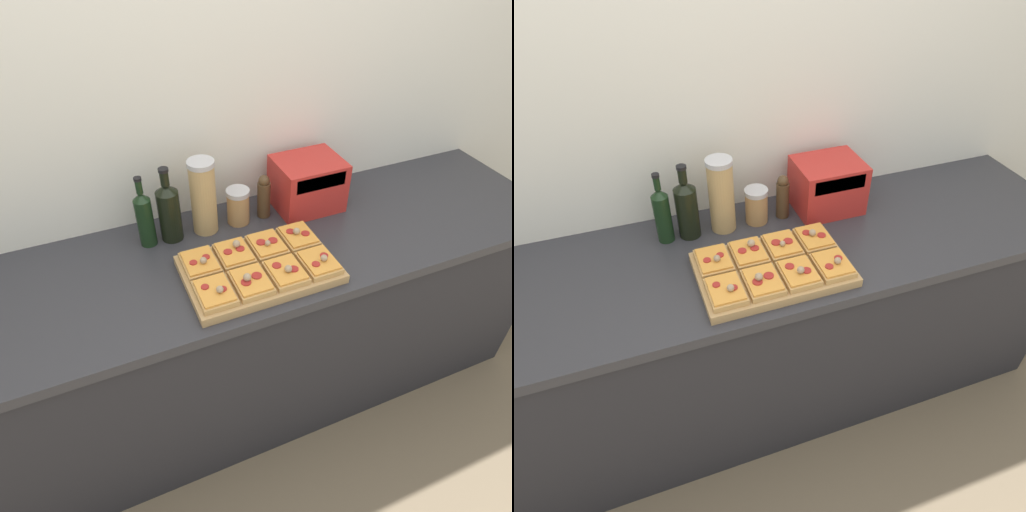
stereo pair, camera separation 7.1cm
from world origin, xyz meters
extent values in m
plane|color=brown|center=(0.00, 0.00, 0.00)|extent=(12.00, 12.00, 0.00)
cube|color=silver|center=(0.00, 0.68, 1.25)|extent=(6.00, 0.06, 2.50)
cube|color=#232328|center=(0.00, 0.32, 0.43)|extent=(2.60, 0.64, 0.85)
cube|color=#2D2D33|center=(0.00, 0.32, 0.87)|extent=(2.63, 0.67, 0.04)
cube|color=tan|center=(0.03, 0.19, 0.91)|extent=(0.52, 0.33, 0.03)
cube|color=tan|center=(-0.15, 0.26, 0.93)|extent=(0.11, 0.14, 0.02)
cube|color=orange|center=(-0.15, 0.26, 0.95)|extent=(0.10, 0.13, 0.01)
cylinder|color=maroon|center=(-0.18, 0.26, 0.95)|extent=(0.03, 0.03, 0.00)
cylinder|color=maroon|center=(-0.13, 0.27, 0.95)|extent=(0.03, 0.03, 0.00)
sphere|color=tan|center=(-0.15, 0.24, 0.96)|extent=(0.02, 0.02, 0.02)
cube|color=tan|center=(-0.03, 0.26, 0.93)|extent=(0.11, 0.14, 0.02)
cube|color=orange|center=(-0.03, 0.26, 0.95)|extent=(0.10, 0.13, 0.01)
cylinder|color=maroon|center=(-0.05, 0.26, 0.95)|extent=(0.03, 0.03, 0.00)
cylinder|color=maroon|center=(-0.01, 0.26, 0.95)|extent=(0.03, 0.03, 0.00)
sphere|color=tan|center=(-0.02, 0.28, 0.96)|extent=(0.03, 0.03, 0.03)
cube|color=tan|center=(0.09, 0.26, 0.93)|extent=(0.11, 0.14, 0.02)
cube|color=orange|center=(0.09, 0.26, 0.95)|extent=(0.10, 0.13, 0.01)
cylinder|color=maroon|center=(0.07, 0.27, 0.95)|extent=(0.03, 0.03, 0.00)
cylinder|color=maroon|center=(0.12, 0.26, 0.95)|extent=(0.03, 0.03, 0.00)
sphere|color=tan|center=(0.09, 0.25, 0.96)|extent=(0.02, 0.02, 0.02)
cube|color=tan|center=(0.22, 0.26, 0.93)|extent=(0.11, 0.14, 0.02)
cube|color=orange|center=(0.22, 0.26, 0.95)|extent=(0.10, 0.13, 0.01)
cylinder|color=maroon|center=(0.20, 0.29, 0.95)|extent=(0.03, 0.03, 0.00)
cylinder|color=maroon|center=(0.24, 0.25, 0.95)|extent=(0.03, 0.03, 0.00)
sphere|color=tan|center=(0.21, 0.27, 0.96)|extent=(0.02, 0.02, 0.02)
cube|color=tan|center=(-0.15, 0.11, 0.93)|extent=(0.11, 0.14, 0.02)
cube|color=orange|center=(-0.15, 0.11, 0.95)|extent=(0.10, 0.13, 0.01)
cylinder|color=maroon|center=(-0.18, 0.13, 0.95)|extent=(0.03, 0.03, 0.00)
cylinder|color=maroon|center=(-0.13, 0.10, 0.95)|extent=(0.03, 0.03, 0.00)
sphere|color=tan|center=(-0.14, 0.09, 0.96)|extent=(0.02, 0.02, 0.02)
cube|color=tan|center=(-0.03, 0.11, 0.93)|extent=(0.11, 0.14, 0.02)
cube|color=orange|center=(-0.03, 0.11, 0.95)|extent=(0.10, 0.13, 0.01)
cylinder|color=maroon|center=(-0.05, 0.10, 0.95)|extent=(0.03, 0.03, 0.00)
cylinder|color=maroon|center=(-0.01, 0.11, 0.95)|extent=(0.03, 0.03, 0.00)
sphere|color=tan|center=(-0.04, 0.11, 0.96)|extent=(0.03, 0.03, 0.03)
cube|color=tan|center=(0.09, 0.11, 0.93)|extent=(0.11, 0.14, 0.02)
cube|color=orange|center=(0.09, 0.11, 0.95)|extent=(0.10, 0.13, 0.01)
cylinder|color=maroon|center=(0.07, 0.13, 0.95)|extent=(0.03, 0.03, 0.00)
cylinder|color=maroon|center=(0.12, 0.10, 0.95)|extent=(0.03, 0.03, 0.00)
sphere|color=tan|center=(0.09, 0.09, 0.96)|extent=(0.03, 0.03, 0.03)
cube|color=tan|center=(0.22, 0.11, 0.93)|extent=(0.11, 0.14, 0.02)
cube|color=orange|center=(0.22, 0.11, 0.95)|extent=(0.10, 0.13, 0.01)
cylinder|color=maroon|center=(0.19, 0.09, 0.95)|extent=(0.03, 0.03, 0.00)
cylinder|color=maroon|center=(0.24, 0.12, 0.95)|extent=(0.03, 0.03, 0.00)
sphere|color=tan|center=(0.23, 0.10, 0.96)|extent=(0.02, 0.02, 0.02)
cylinder|color=black|center=(-0.28, 0.50, 0.98)|extent=(0.06, 0.06, 0.19)
cone|color=black|center=(-0.28, 0.50, 1.09)|extent=(0.06, 0.06, 0.03)
cylinder|color=black|center=(-0.28, 0.50, 1.13)|extent=(0.02, 0.02, 0.05)
cylinder|color=black|center=(-0.28, 0.50, 1.16)|extent=(0.03, 0.03, 0.01)
cylinder|color=black|center=(-0.19, 0.50, 0.99)|extent=(0.08, 0.08, 0.20)
cone|color=black|center=(-0.19, 0.50, 1.10)|extent=(0.08, 0.08, 0.03)
cylinder|color=black|center=(-0.19, 0.50, 1.15)|extent=(0.03, 0.03, 0.05)
cylinder|color=black|center=(-0.19, 0.50, 1.18)|extent=(0.04, 0.04, 0.01)
cylinder|color=tan|center=(-0.06, 0.50, 1.03)|extent=(0.09, 0.09, 0.28)
cylinder|color=#B2B2B7|center=(-0.06, 0.50, 1.17)|extent=(0.10, 0.10, 0.02)
cylinder|color=#AD7F4C|center=(0.08, 0.50, 0.95)|extent=(0.09, 0.09, 0.13)
cylinder|color=#B2B2B7|center=(0.08, 0.50, 1.02)|extent=(0.09, 0.09, 0.02)
cylinder|color=#47331E|center=(0.18, 0.50, 0.96)|extent=(0.05, 0.05, 0.15)
sphere|color=#47331E|center=(0.18, 0.50, 1.05)|extent=(0.04, 0.04, 0.04)
cube|color=red|center=(0.37, 0.50, 0.99)|extent=(0.26, 0.22, 0.21)
cube|color=black|center=(0.37, 0.39, 1.05)|extent=(0.21, 0.01, 0.06)
cube|color=black|center=(0.52, 0.50, 1.00)|extent=(0.02, 0.02, 0.02)
camera|label=1|loc=(-0.43, -0.88, 1.95)|focal=32.00mm
camera|label=2|loc=(-0.37, -0.91, 1.95)|focal=32.00mm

